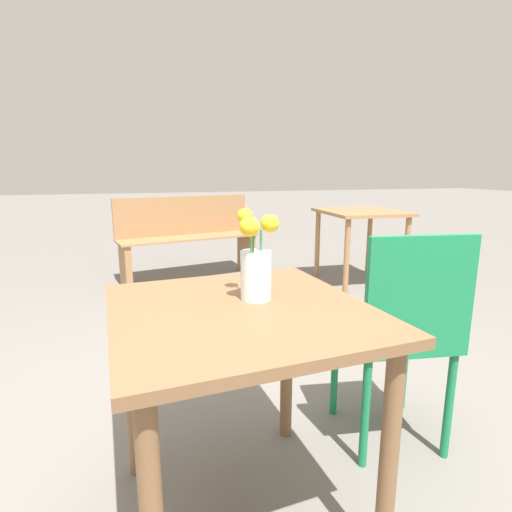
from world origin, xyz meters
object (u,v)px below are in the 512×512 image
at_px(cafe_chair, 402,327).
at_px(bench_near, 187,236).
at_px(table_front, 240,345).
at_px(table_back, 360,223).
at_px(flower_vase, 256,267).

distance_m(cafe_chair, bench_near, 2.93).
xyz_separation_m(table_front, table_back, (1.84, 2.33, 0.01)).
relative_size(flower_vase, table_back, 0.33).
height_order(table_front, flower_vase, flower_vase).
bearing_deg(table_front, bench_near, 85.43).
bearing_deg(flower_vase, bench_near, 86.61).
bearing_deg(table_front, cafe_chair, 11.49).
bearing_deg(flower_vase, cafe_chair, 7.67).
bearing_deg(table_front, flower_vase, 40.12).
distance_m(flower_vase, cafe_chair, 0.69).
bearing_deg(cafe_chair, table_front, -168.51).
height_order(bench_near, table_back, bench_near).
relative_size(table_front, cafe_chair, 0.90).
xyz_separation_m(cafe_chair, bench_near, (-0.44, 2.89, -0.07)).
relative_size(cafe_chair, table_back, 1.06).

